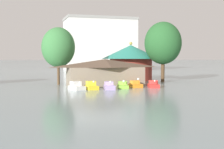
# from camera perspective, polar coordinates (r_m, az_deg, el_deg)

# --- Properties ---
(pedal_boat_white) EXTENTS (2.49, 3.32, 1.43)m
(pedal_boat_white) POSITION_cam_1_polar(r_m,az_deg,el_deg) (49.46, -6.49, -2.19)
(pedal_boat_white) COLOR white
(pedal_boat_white) RESTS_ON ground
(pedal_boat_yellow) EXTENTS (1.88, 2.77, 1.49)m
(pedal_boat_yellow) POSITION_cam_1_polar(r_m,az_deg,el_deg) (49.74, -3.78, -2.14)
(pedal_boat_yellow) COLOR yellow
(pedal_boat_yellow) RESTS_ON ground
(pedal_boat_lavender) EXTENTS (1.76, 2.91, 1.46)m
(pedal_boat_lavender) POSITION_cam_1_polar(r_m,az_deg,el_deg) (49.78, -0.53, -2.16)
(pedal_boat_lavender) COLOR #B299D8
(pedal_boat_lavender) RESTS_ON ground
(pedal_boat_lime) EXTENTS (2.17, 3.16, 1.45)m
(pedal_boat_lime) POSITION_cam_1_polar(r_m,az_deg,el_deg) (51.67, 1.98, -2.02)
(pedal_boat_lime) COLOR #8CCC3F
(pedal_boat_lime) RESTS_ON ground
(pedal_boat_orange) EXTENTS (1.84, 2.55, 1.67)m
(pedal_boat_orange) POSITION_cam_1_polar(r_m,az_deg,el_deg) (53.40, 4.31, -1.83)
(pedal_boat_orange) COLOR orange
(pedal_boat_orange) RESTS_ON ground
(pedal_boat_red) EXTENTS (2.16, 2.72, 1.37)m
(pedal_boat_red) POSITION_cam_1_polar(r_m,az_deg,el_deg) (53.31, 7.57, -1.86)
(pedal_boat_red) COLOR red
(pedal_boat_red) RESTS_ON ground
(boathouse) EXTENTS (14.34, 5.95, 4.80)m
(boathouse) POSITION_cam_1_polar(r_m,az_deg,el_deg) (55.98, -1.24, 0.49)
(boathouse) COLOR gray
(boathouse) RESTS_ON ground
(green_roof_pavilion) EXTENTS (13.20, 13.20, 8.66)m
(green_roof_pavilion) POSITION_cam_1_polar(r_m,az_deg,el_deg) (71.42, 3.45, 2.70)
(green_roof_pavilion) COLOR #993328
(green_roof_pavilion) RESTS_ON ground
(shoreline_tree_mid) EXTENTS (6.23, 6.23, 10.71)m
(shoreline_tree_mid) POSITION_cam_1_polar(r_m,az_deg,el_deg) (59.39, -9.76, 4.91)
(shoreline_tree_mid) COLOR brown
(shoreline_tree_mid) RESTS_ON ground
(shoreline_tree_right) EXTENTS (7.74, 7.74, 12.58)m
(shoreline_tree_right) POSITION_cam_1_polar(r_m,az_deg,el_deg) (66.70, 9.27, 5.66)
(shoreline_tree_right) COLOR brown
(shoreline_tree_right) RESTS_ON ground
(background_building_block) EXTENTS (27.31, 15.31, 20.79)m
(background_building_block) POSITION_cam_1_polar(r_m,az_deg,el_deg) (124.47, -2.25, 5.50)
(background_building_block) COLOR silver
(background_building_block) RESTS_ON ground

